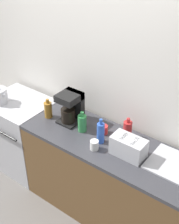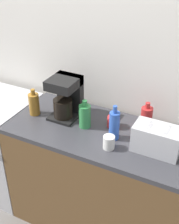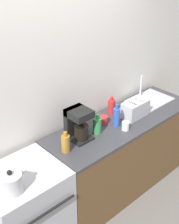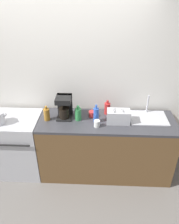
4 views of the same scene
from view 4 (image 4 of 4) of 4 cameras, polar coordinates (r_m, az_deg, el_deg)
The scene contains 13 objects.
ground_plane at distance 3.42m, azimuth -7.82°, elevation -18.03°, with size 12.00×12.00×0.00m, color slate.
wall_back at distance 3.19m, azimuth -7.47°, elevation 7.30°, with size 8.00×0.05×2.60m.
stove at distance 3.47m, azimuth -18.06°, elevation -7.97°, with size 0.70×0.64×0.93m.
counter_block at distance 3.28m, azimuth 4.27°, elevation -9.04°, with size 1.89×0.63×0.93m.
toaster at distance 2.93m, azimuth 7.57°, elevation -1.17°, with size 0.30×0.17×0.18m.
coffee_maker at distance 3.01m, azimuth -6.60°, elevation 1.52°, with size 0.20×0.23×0.32m.
sink_tray at distance 3.14m, azimuth 15.07°, elevation -1.30°, with size 0.51×0.38×0.28m.
bottle_green at distance 2.97m, azimuth -2.98°, elevation -0.52°, with size 0.09×0.09×0.22m.
bottle_blue at distance 2.91m, azimuth 1.73°, elevation -0.74°, with size 0.07×0.07×0.26m.
bottle_amber at distance 3.02m, azimuth -11.12°, elevation -0.57°, with size 0.08×0.08×0.21m.
bottle_red at distance 3.11m, azimuth 4.67°, elevation 0.99°, with size 0.08×0.08×0.21m.
cup_red at distance 3.06m, azimuth 0.65°, elevation -0.50°, with size 0.09×0.09×0.08m.
cup_white at distance 2.85m, azimuth 1.95°, elevation -3.03°, with size 0.08×0.08×0.09m.
Camera 4 is at (0.54, -2.20, 2.57)m, focal length 35.00 mm.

